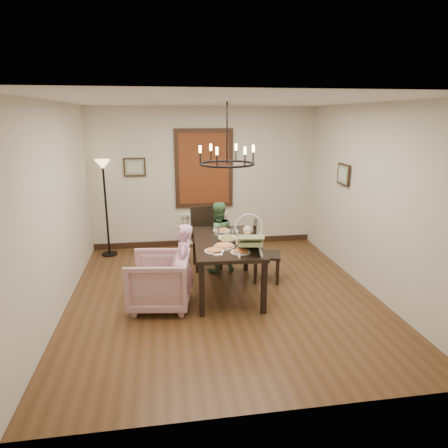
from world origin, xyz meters
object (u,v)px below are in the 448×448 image
object	(u,v)px
seated_man	(217,243)
armchair	(159,281)
dining_table	(227,246)
floor_lamp	(106,210)
chair_far	(207,238)
drinking_glass	(233,233)
chair_right	(267,251)
elderly_woman	(184,272)
baby_bouncer	(249,239)

from	to	relation	value
seated_man	armchair	bearing A→B (deg)	36.93
dining_table	armchair	world-z (taller)	dining_table
floor_lamp	chair_far	bearing A→B (deg)	-27.74
seated_man	dining_table	bearing A→B (deg)	78.59
seated_man	drinking_glass	xyz separation A→B (m)	(0.15, -0.63, 0.36)
drinking_glass	floor_lamp	world-z (taller)	floor_lamp
chair_right	elderly_woman	world-z (taller)	chair_right
seated_man	baby_bouncer	xyz separation A→B (m)	(0.25, -1.36, 0.47)
elderly_woman	seated_man	distance (m)	1.35
dining_table	seated_man	bearing A→B (deg)	95.19
chair_right	seated_man	distance (m)	0.90
chair_far	drinking_glass	size ratio (longest dim) A/B	8.11
elderly_woman	seated_man	xyz separation A→B (m)	(0.65, 1.18, 0.02)
chair_far	baby_bouncer	xyz separation A→B (m)	(0.40, -1.57, 0.44)
chair_right	drinking_glass	xyz separation A→B (m)	(-0.58, -0.12, 0.37)
armchair	elderly_woman	bearing A→B (deg)	101.30
chair_right	baby_bouncer	bearing A→B (deg)	165.90
dining_table	elderly_woman	xyz separation A→B (m)	(-0.67, -0.37, -0.22)
baby_bouncer	floor_lamp	world-z (taller)	floor_lamp
elderly_woman	seated_man	world-z (taller)	seated_man
seated_man	baby_bouncer	distance (m)	1.46
chair_right	floor_lamp	distance (m)	3.20
chair_right	elderly_woman	size ratio (longest dim) A/B	1.02
chair_right	baby_bouncer	size ratio (longest dim) A/B	1.76
seated_man	drinking_glass	bearing A→B (deg)	90.14
chair_far	chair_right	world-z (taller)	chair_far
chair_far	chair_right	size ratio (longest dim) A/B	1.09
chair_far	elderly_woman	xyz separation A→B (m)	(-0.49, -1.40, -0.05)
chair_right	elderly_woman	distance (m)	1.54
chair_far	chair_right	distance (m)	1.15
dining_table	seated_man	distance (m)	0.84
dining_table	chair_right	distance (m)	0.80
baby_bouncer	armchair	bearing A→B (deg)	-179.17
seated_man	drinking_glass	distance (m)	0.74
elderly_woman	baby_bouncer	world-z (taller)	baby_bouncer
armchair	floor_lamp	xyz separation A→B (m)	(-0.97, 2.37, 0.52)
dining_table	chair_right	world-z (taller)	chair_right
drinking_glass	elderly_woman	bearing A→B (deg)	-145.71
baby_bouncer	drinking_glass	bearing A→B (deg)	105.79
dining_table	chair_far	world-z (taller)	chair_far
chair_far	baby_bouncer	world-z (taller)	baby_bouncer
seated_man	floor_lamp	xyz separation A→B (m)	(-1.96, 1.17, 0.39)
baby_bouncer	drinking_glass	world-z (taller)	baby_bouncer
chair_right	seated_man	size ratio (longest dim) A/B	0.98
armchair	floor_lamp	bearing A→B (deg)	-149.69
chair_right	elderly_woman	xyz separation A→B (m)	(-1.38, -0.67, -0.01)
dining_table	chair_far	xyz separation A→B (m)	(-0.18, 1.03, -0.17)
chair_right	baby_bouncer	xyz separation A→B (m)	(-0.48, -0.84, 0.49)
baby_bouncer	chair_right	bearing A→B (deg)	68.17
armchair	floor_lamp	world-z (taller)	floor_lamp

